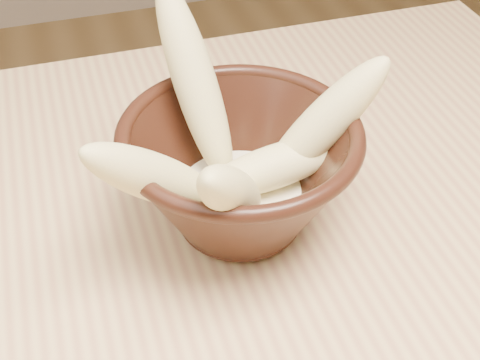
# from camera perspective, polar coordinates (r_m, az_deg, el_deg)

# --- Properties ---
(bowl) EXTENTS (0.18, 0.18, 0.10)m
(bowl) POSITION_cam_1_polar(r_m,az_deg,el_deg) (0.49, -0.00, 0.73)
(bowl) COLOR black
(bowl) RESTS_ON table
(milk_puddle) EXTENTS (0.10, 0.10, 0.01)m
(milk_puddle) POSITION_cam_1_polar(r_m,az_deg,el_deg) (0.50, -0.00, -1.32)
(milk_puddle) COLOR #F9F0C8
(milk_puddle) RESTS_ON bowl
(banana_upright) EXTENTS (0.06, 0.12, 0.15)m
(banana_upright) POSITION_cam_1_polar(r_m,az_deg,el_deg) (0.50, -3.86, 8.31)
(banana_upright) COLOR #EFE58D
(banana_upright) RESTS_ON bowl
(banana_left) EXTENTS (0.12, 0.07, 0.12)m
(banana_left) POSITION_cam_1_polar(r_m,az_deg,el_deg) (0.45, -7.09, 0.14)
(banana_left) COLOR #EFE58D
(banana_left) RESTS_ON bowl
(banana_right) EXTENTS (0.11, 0.04, 0.12)m
(banana_right) POSITION_cam_1_polar(r_m,az_deg,el_deg) (0.49, 7.03, 4.68)
(banana_right) COLOR #EFE58D
(banana_right) RESTS_ON bowl
(banana_across) EXTENTS (0.12, 0.04, 0.04)m
(banana_across) POSITION_cam_1_polar(r_m,az_deg,el_deg) (0.49, 3.07, 1.19)
(banana_across) COLOR #EFE58D
(banana_across) RESTS_ON bowl
(banana_front) EXTENTS (0.09, 0.11, 0.12)m
(banana_front) POSITION_cam_1_polar(r_m,az_deg,el_deg) (0.43, -0.74, -1.15)
(banana_front) COLOR #EFE58D
(banana_front) RESTS_ON bowl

